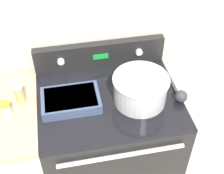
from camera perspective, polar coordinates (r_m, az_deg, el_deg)
The scene contains 9 objects.
kitchen_wall at distance 1.77m, azimuth -2.80°, elevation 13.46°, with size 8.00×0.05×2.50m.
stove_range at distance 2.05m, azimuth -0.47°, elevation -11.12°, with size 0.77×0.65×0.92m.
control_panel at distance 1.86m, azimuth -2.24°, elevation 5.96°, with size 0.77×0.07×0.16m.
side_counter at distance 2.07m, azimuth -17.94°, elevation -13.19°, with size 0.46×0.62×0.94m.
mixing_bowl at distance 1.63m, azimuth 5.22°, elevation -0.18°, with size 0.30×0.30×0.16m.
casserole_dish at distance 1.65m, azimuth -7.54°, elevation -2.37°, with size 0.31×0.21×0.06m.
ladle at distance 1.71m, azimuth 12.33°, elevation -1.45°, with size 0.07×0.26×0.07m.
spice_jar_white_cap at distance 1.70m, azimuth -16.56°, elevation -1.07°, with size 0.05×0.05×0.11m.
spice_jar_yellow_cap at distance 1.65m, azimuth -18.88°, elevation -3.80°, with size 0.05×0.05×0.08m.
Camera 1 is at (-0.22, -0.87, 2.12)m, focal length 50.00 mm.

